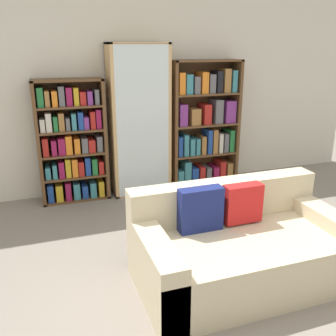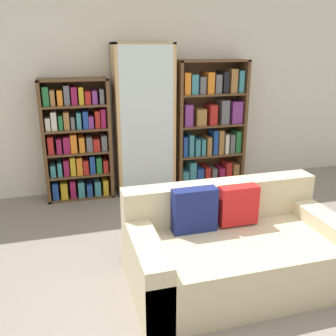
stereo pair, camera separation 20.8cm
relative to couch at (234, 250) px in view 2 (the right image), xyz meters
name	(u,v)px [view 2 (the right image)]	position (x,y,z in m)	size (l,w,h in m)	color
ground_plane	(230,311)	(-0.19, -0.35, -0.27)	(16.00, 16.00, 0.00)	gray
wall_back	(145,85)	(-0.19, 2.37, 1.08)	(6.47, 0.06, 2.70)	silver
couch	(234,250)	(0.00, 0.00, 0.00)	(1.69, 0.93, 0.78)	beige
bookshelf_left	(77,142)	(-1.09, 2.17, 0.44)	(0.81, 0.32, 1.47)	brown
display_cabinet	(144,121)	(-0.26, 2.15, 0.65)	(0.73, 0.36, 1.87)	tan
bookshelf_right	(210,127)	(0.65, 2.17, 0.52)	(0.93, 0.32, 1.66)	brown
wine_bottle	(221,209)	(0.33, 1.00, -0.12)	(0.08, 0.08, 0.38)	black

